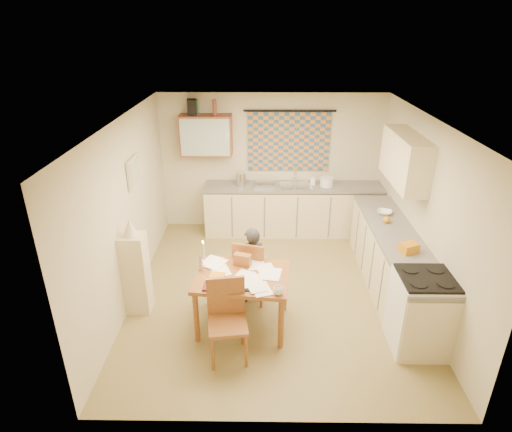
{
  "coord_description": "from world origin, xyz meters",
  "views": [
    {
      "loc": [
        -0.19,
        -5.25,
        3.62
      ],
      "look_at": [
        -0.26,
        0.2,
        1.12
      ],
      "focal_mm": 30.0,
      "sensor_mm": 36.0,
      "label": 1
    }
  ],
  "objects_px": {
    "person": "(252,265)",
    "shelf_stand": "(136,273)",
    "stove": "(421,312)",
    "chair_far": "(252,281)",
    "counter_back": "(296,210)",
    "dining_table": "(243,300)",
    "counter_right": "(393,265)"
  },
  "relations": [
    {
      "from": "stove",
      "to": "dining_table",
      "type": "bearing_deg",
      "value": 170.21
    },
    {
      "from": "person",
      "to": "stove",
      "type": "bearing_deg",
      "value": 142.05
    },
    {
      "from": "shelf_stand",
      "to": "stove",
      "type": "bearing_deg",
      "value": -10.84
    },
    {
      "from": "stove",
      "to": "shelf_stand",
      "type": "xyz_separation_m",
      "value": [
        -3.54,
        0.68,
        0.08
      ]
    },
    {
      "from": "counter_right",
      "to": "shelf_stand",
      "type": "distance_m",
      "value": 3.57
    },
    {
      "from": "counter_back",
      "to": "counter_right",
      "type": "height_order",
      "value": "same"
    },
    {
      "from": "stove",
      "to": "shelf_stand",
      "type": "height_order",
      "value": "shelf_stand"
    },
    {
      "from": "counter_right",
      "to": "dining_table",
      "type": "relative_size",
      "value": 2.4
    },
    {
      "from": "counter_back",
      "to": "dining_table",
      "type": "bearing_deg",
      "value": -107.79
    },
    {
      "from": "counter_back",
      "to": "person",
      "type": "bearing_deg",
      "value": -109.49
    },
    {
      "from": "counter_right",
      "to": "dining_table",
      "type": "height_order",
      "value": "counter_right"
    },
    {
      "from": "dining_table",
      "to": "person",
      "type": "height_order",
      "value": "person"
    },
    {
      "from": "chair_far",
      "to": "person",
      "type": "relative_size",
      "value": 0.84
    },
    {
      "from": "stove",
      "to": "chair_far",
      "type": "height_order",
      "value": "stove"
    },
    {
      "from": "counter_back",
      "to": "stove",
      "type": "distance_m",
      "value": 3.31
    },
    {
      "from": "stove",
      "to": "chair_far",
      "type": "xyz_separation_m",
      "value": [
        -2.01,
        0.93,
        -0.19
      ]
    },
    {
      "from": "stove",
      "to": "chair_far",
      "type": "distance_m",
      "value": 2.23
    },
    {
      "from": "counter_back",
      "to": "chair_far",
      "type": "height_order",
      "value": "chair_far"
    },
    {
      "from": "stove",
      "to": "person",
      "type": "distance_m",
      "value": 2.21
    },
    {
      "from": "chair_far",
      "to": "person",
      "type": "bearing_deg",
      "value": 106.72
    },
    {
      "from": "counter_right",
      "to": "chair_far",
      "type": "bearing_deg",
      "value": -174.24
    },
    {
      "from": "counter_right",
      "to": "stove",
      "type": "bearing_deg",
      "value": -90.0
    },
    {
      "from": "counter_back",
      "to": "stove",
      "type": "xyz_separation_m",
      "value": [
        1.25,
        -3.07,
        0.04
      ]
    },
    {
      "from": "dining_table",
      "to": "shelf_stand",
      "type": "bearing_deg",
      "value": 173.58
    },
    {
      "from": "counter_right",
      "to": "stove",
      "type": "relative_size",
      "value": 3.02
    },
    {
      "from": "person",
      "to": "shelf_stand",
      "type": "bearing_deg",
      "value": -5.37
    },
    {
      "from": "chair_far",
      "to": "dining_table",
      "type": "bearing_deg",
      "value": 94.89
    },
    {
      "from": "chair_far",
      "to": "shelf_stand",
      "type": "bearing_deg",
      "value": 24.45
    },
    {
      "from": "counter_back",
      "to": "chair_far",
      "type": "bearing_deg",
      "value": -109.77
    },
    {
      "from": "chair_far",
      "to": "person",
      "type": "height_order",
      "value": "person"
    },
    {
      "from": "counter_right",
      "to": "person",
      "type": "bearing_deg",
      "value": -173.37
    },
    {
      "from": "counter_back",
      "to": "chair_far",
      "type": "relative_size",
      "value": 3.45
    }
  ]
}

